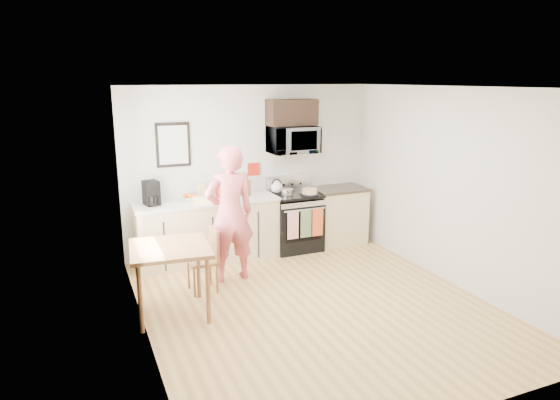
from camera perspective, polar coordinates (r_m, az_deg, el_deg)
name	(u,v)px	position (r m, az deg, el deg)	size (l,w,h in m)	color
floor	(315,304)	(6.26, 4.00, -11.81)	(4.60, 4.60, 0.00)	#AC7A42
back_wall	(251,169)	(7.89, -3.39, 3.53)	(4.00, 0.04, 2.60)	beige
front_wall	(456,269)	(4.00, 19.45, -7.49)	(4.00, 0.04, 2.60)	beige
left_wall	(140,220)	(5.24, -15.68, -2.21)	(0.04, 4.60, 2.60)	beige
right_wall	(452,187)	(6.94, 19.11, 1.38)	(0.04, 4.60, 2.60)	beige
ceiling	(319,87)	(5.65, 4.45, 12.74)	(4.00, 4.60, 0.04)	white
window	(133,181)	(5.96, -16.50, 2.10)	(0.06, 1.40, 1.50)	white
cabinet_left	(208,232)	(7.58, -8.25, -3.62)	(2.10, 0.60, 0.90)	beige
countertop_left	(207,202)	(7.46, -8.38, -0.18)	(2.14, 0.64, 0.04)	silver
cabinet_right	(338,216)	(8.39, 6.63, -1.87)	(0.84, 0.60, 0.90)	beige
countertop_right	(339,189)	(8.28, 6.72, 1.27)	(0.88, 0.64, 0.04)	black
range	(295,223)	(8.02, 1.72, -2.61)	(0.76, 0.70, 1.16)	black
microwave	(293,140)	(7.85, 1.47, 6.90)	(0.76, 0.51, 0.42)	silver
upper_cabinet	(292,112)	(7.85, 1.36, 9.98)	(0.76, 0.35, 0.40)	black
wall_art	(173,145)	(7.49, -12.12, 6.19)	(0.50, 0.04, 0.65)	black
wall_trivet	(254,169)	(7.89, -3.01, 3.54)	(0.20, 0.02, 0.20)	red
person	(230,214)	(6.71, -5.78, -1.60)	(0.68, 0.44, 1.86)	#DD3C50
dining_table	(170,254)	(5.88, -12.45, -6.09)	(0.88, 0.88, 0.83)	brown
chair	(211,251)	(6.52, -7.93, -5.75)	(0.40, 0.36, 0.83)	brown
knife_block	(245,188)	(7.66, -4.03, 1.41)	(0.11, 0.16, 0.25)	brown
utensil_crock	(220,187)	(7.61, -6.87, 1.50)	(0.13, 0.13, 0.39)	red
fruit_bowl	(190,197)	(7.50, -10.30, 0.33)	(0.26, 0.26, 0.11)	white
milk_carton	(201,191)	(7.53, -8.97, 1.01)	(0.09, 0.09, 0.23)	tan
coffee_maker	(151,194)	(7.29, -14.49, 0.69)	(0.24, 0.31, 0.35)	black
bread_bag	(205,200)	(7.21, -8.57, -0.04)	(0.30, 0.14, 0.11)	tan
cake	(310,192)	(7.80, 3.40, 0.95)	(0.29, 0.29, 0.10)	black
kettle	(276,187)	(7.90, -0.40, 1.52)	(0.18, 0.18, 0.23)	white
pot	(287,192)	(7.76, 0.82, 0.91)	(0.19, 0.31, 0.09)	silver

